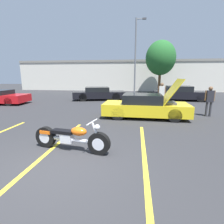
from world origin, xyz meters
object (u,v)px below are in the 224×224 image
object	(u,v)px
light_pole	(136,54)
spectator_by_show_car	(210,99)
parked_car_right_row	(180,93)
parked_car_mid_row	(99,94)
tree_background	(161,58)
show_car_hood_open	(146,106)
motorcycle	(71,138)
spectator_near_motorcycle	(162,93)

from	to	relation	value
light_pole	spectator_by_show_car	xyz separation A→B (m)	(4.11, -11.47, -3.71)
light_pole	parked_car_right_row	distance (m)	7.64
spectator_by_show_car	parked_car_mid_row	bearing A→B (deg)	142.20
parked_car_right_row	tree_background	bearing A→B (deg)	103.65
show_car_hood_open	light_pole	bearing A→B (deg)	94.53
light_pole	motorcycle	bearing A→B (deg)	-95.90
spectator_near_motorcycle	tree_background	bearing A→B (deg)	84.01
show_car_hood_open	parked_car_right_row	size ratio (longest dim) A/B	0.92
tree_background	parked_car_right_row	bearing A→B (deg)	-79.55
parked_car_right_row	spectator_by_show_car	distance (m)	6.49
light_pole	parked_car_right_row	size ratio (longest dim) A/B	1.77
tree_background	parked_car_right_row	world-z (taller)	tree_background
motorcycle	parked_car_right_row	bearing A→B (deg)	73.33
light_pole	motorcycle	size ratio (longest dim) A/B	3.53
motorcycle	spectator_near_motorcycle	world-z (taller)	spectator_near_motorcycle
parked_car_right_row	spectator_near_motorcycle	xyz separation A→B (m)	(-2.23, -4.18, 0.41)
show_car_hood_open	parked_car_mid_row	distance (m)	7.52
motorcycle	light_pole	bearing A→B (deg)	93.81
tree_background	parked_car_right_row	xyz separation A→B (m)	(1.14, -6.20, -3.67)
show_car_hood_open	parked_car_mid_row	bearing A→B (deg)	122.80
spectator_near_motorcycle	spectator_by_show_car	xyz separation A→B (m)	(2.23, -2.30, -0.06)
parked_car_mid_row	spectator_near_motorcycle	distance (m)	6.18
motorcycle	show_car_hood_open	size ratio (longest dim) A/B	0.54
parked_car_mid_row	parked_car_right_row	xyz separation A→B (m)	(7.37, 0.77, 0.05)
tree_background	spectator_by_show_car	bearing A→B (deg)	-84.88
motorcycle	spectator_near_motorcycle	distance (m)	8.47
motorcycle	spectator_near_motorcycle	bearing A→B (deg)	74.31
motorcycle	spectator_by_show_car	bearing A→B (deg)	52.03
spectator_near_motorcycle	spectator_by_show_car	size ratio (longest dim) A/B	1.05
tree_background	parked_car_mid_row	size ratio (longest dim) A/B	1.29
motorcycle	parked_car_mid_row	distance (m)	11.14
light_pole	tree_background	world-z (taller)	light_pole
motorcycle	parked_car_right_row	distance (m)	13.18
tree_background	spectator_near_motorcycle	bearing A→B (deg)	-95.99
motorcycle	parked_car_right_row	size ratio (longest dim) A/B	0.50
show_car_hood_open	spectator_by_show_car	bearing A→B (deg)	12.94
show_car_hood_open	parked_car_right_row	world-z (taller)	show_car_hood_open
light_pole	show_car_hood_open	bearing A→B (deg)	-86.84
light_pole	parked_car_right_row	xyz separation A→B (m)	(4.12, -4.99, -4.06)
spectator_by_show_car	spectator_near_motorcycle	bearing A→B (deg)	134.00
spectator_near_motorcycle	spectator_by_show_car	distance (m)	3.20
light_pole	spectator_by_show_car	distance (m)	12.74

